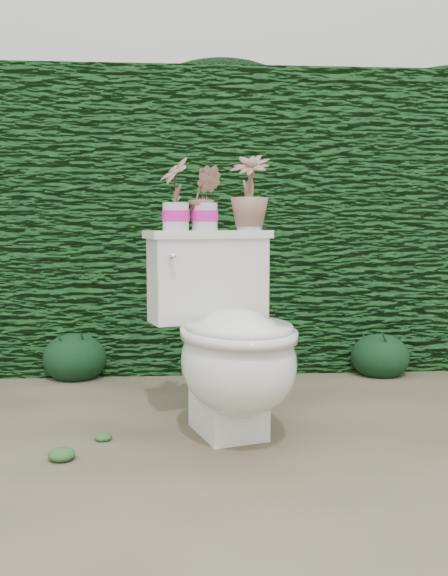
{
  "coord_description": "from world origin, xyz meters",
  "views": [
    {
      "loc": [
        -0.3,
        -2.22,
        0.81
      ],
      "look_at": [
        -0.11,
        0.29,
        0.55
      ],
      "focal_mm": 40.0,
      "sensor_mm": 36.0,
      "label": 1
    }
  ],
  "objects": [
    {
      "name": "ground",
      "position": [
        0.0,
        0.0,
        0.0
      ],
      "size": [
        60.0,
        60.0,
        0.0
      ],
      "primitive_type": "plane",
      "color": "#7C7355",
      "rests_on": "ground"
    },
    {
      "name": "hedge",
      "position": [
        0.0,
        1.6,
        0.8
      ],
      "size": [
        8.0,
        1.0,
        1.6
      ],
      "primitive_type": "cube",
      "color": "#1D581D",
      "rests_on": "ground"
    },
    {
      "name": "house_wall",
      "position": [
        0.6,
        6.0,
        2.0
      ],
      "size": [
        8.0,
        3.5,
        4.0
      ],
      "primitive_type": "cube",
      "color": "silver",
      "rests_on": "ground"
    },
    {
      "name": "toilet",
      "position": [
        -0.1,
        0.15,
        0.36
      ],
      "size": [
        0.63,
        0.78,
        0.78
      ],
      "rotation": [
        0.0,
        0.0,
        0.29
      ],
      "color": "silver",
      "rests_on": "ground"
    },
    {
      "name": "potted_plant_left",
      "position": [
        -0.3,
        0.34,
        0.91
      ],
      "size": [
        0.15,
        0.17,
        0.27
      ],
      "primitive_type": "imported",
      "rotation": [
        0.0,
        0.0,
        5.15
      ],
      "color": "#378328",
      "rests_on": "toilet"
    },
    {
      "name": "potted_plant_center",
      "position": [
        -0.19,
        0.38,
        0.9
      ],
      "size": [
        0.15,
        0.12,
        0.24
      ],
      "primitive_type": "imported",
      "rotation": [
        0.0,
        0.0,
        6.16
      ],
      "color": "#378328",
      "rests_on": "toilet"
    },
    {
      "name": "potted_plant_right",
      "position": [
        0.0,
        0.43,
        0.92
      ],
      "size": [
        0.21,
        0.21,
        0.3
      ],
      "primitive_type": "imported",
      "rotation": [
        0.0,
        0.0,
        5.93
      ],
      "color": "#378328",
      "rests_on": "toilet"
    },
    {
      "name": "liriope_clump_2",
      "position": [
        -0.83,
        1.11,
        0.13
      ],
      "size": [
        0.33,
        0.33,
        0.27
      ],
      "primitive_type": "ellipsoid",
      "color": "#143A19",
      "rests_on": "ground"
    },
    {
      "name": "liriope_clump_3",
      "position": [
        0.01,
        0.99,
        0.12
      ],
      "size": [
        0.31,
        0.31,
        0.25
      ],
      "primitive_type": "ellipsoid",
      "color": "#143A19",
      "rests_on": "ground"
    },
    {
      "name": "liriope_clump_4",
      "position": [
        0.78,
        1.06,
        0.12
      ],
      "size": [
        0.31,
        0.31,
        0.25
      ],
      "primitive_type": "ellipsoid",
      "color": "#143A19",
      "rests_on": "ground"
    }
  ]
}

